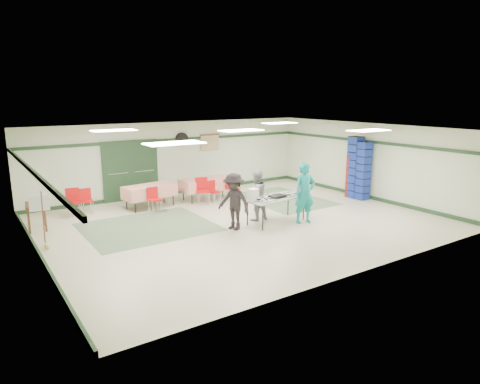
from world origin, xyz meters
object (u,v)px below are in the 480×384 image
chair_loose_b (73,199)px  volunteer_teal (305,193)px  volunteer_grey (256,195)px  chair_d (154,197)px  chair_loose_a (86,198)px  volunteer_dark (234,202)px  dining_table_b (150,191)px  chair_a (213,189)px  serving_table (276,199)px  printer_table (36,208)px  crate_stack_red (353,177)px  chair_c (232,186)px  crate_stack_blue_a (355,167)px  crate_stack_blue_b (363,171)px  dining_table_a (208,183)px  broom (43,219)px  chair_b (202,188)px  office_printer (39,202)px

chair_loose_b → volunteer_teal: bearing=-28.7°
volunteer_grey → chair_d: (-2.18, 2.56, -0.27)m
chair_loose_a → volunteer_grey: bearing=-41.9°
volunteer_dark → chair_loose_a: (-2.97, 4.01, -0.32)m
dining_table_b → chair_a: (2.07, -0.58, -0.10)m
dining_table_b → chair_a: chair_a is taller
serving_table → volunteer_teal: size_ratio=1.14×
printer_table → volunteer_grey: bearing=-18.0°
chair_d → crate_stack_red: 7.18m
chair_c → volunteer_grey: bearing=-116.6°
volunteer_teal → crate_stack_red: (3.69, 1.48, -0.13)m
crate_stack_blue_a → serving_table: bearing=-167.7°
crate_stack_blue_b → serving_table: bearing=-172.8°
chair_c → crate_stack_blue_a: 4.51m
serving_table → dining_table_b: (-2.42, 3.67, -0.15)m
volunteer_dark → chair_a: volunteer_dark is taller
serving_table → crate_stack_red: 4.46m
chair_loose_a → printer_table: (-1.60, -1.01, 0.15)m
chair_c → chair_d: bearing=170.2°
chair_d → chair_a: bearing=-2.6°
volunteer_grey → chair_loose_b: 5.62m
crate_stack_blue_a → crate_stack_red: size_ratio=1.46×
dining_table_a → volunteer_grey: bearing=-92.4°
volunteer_grey → chair_d: volunteer_grey is taller
chair_a → crate_stack_red: bearing=-36.8°
serving_table → chair_c: chair_c is taller
volunteer_teal → dining_table_b: bearing=138.8°
volunteer_grey → chair_loose_a: (-4.02, 3.61, -0.28)m
dining_table_b → chair_c: chair_c is taller
dining_table_a → chair_loose_a: (-4.14, 0.48, -0.09)m
volunteer_teal → chair_d: size_ratio=2.23×
broom → chair_a: bearing=5.6°
serving_table → printer_table: 6.73m
chair_loose_b → printer_table: chair_loose_b is taller
dining_table_b → broom: bearing=-156.7°
crate_stack_blue_a → broom: (-10.38, 0.47, -0.38)m
serving_table → chair_b: bearing=96.7°
chair_b → chair_loose_a: (-3.60, 1.04, -0.08)m
volunteer_dark → chair_c: bearing=129.3°
volunteer_teal → crate_stack_blue_a: bearing=33.6°
chair_b → chair_a: bearing=12.4°
volunteer_dark → broom: size_ratio=1.12×
volunteer_teal → office_printer: volunteer_teal is taller
serving_table → dining_table_a: 3.68m
volunteer_teal → dining_table_b: 5.18m
chair_a → printer_table: (-5.61, 0.04, 0.15)m
volunteer_grey → volunteer_dark: (-1.05, -0.40, 0.04)m
chair_c → crate_stack_red: (3.92, -2.10, 0.26)m
dining_table_a → chair_c: 0.87m
chair_c → printer_table: (-6.38, 0.04, 0.12)m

